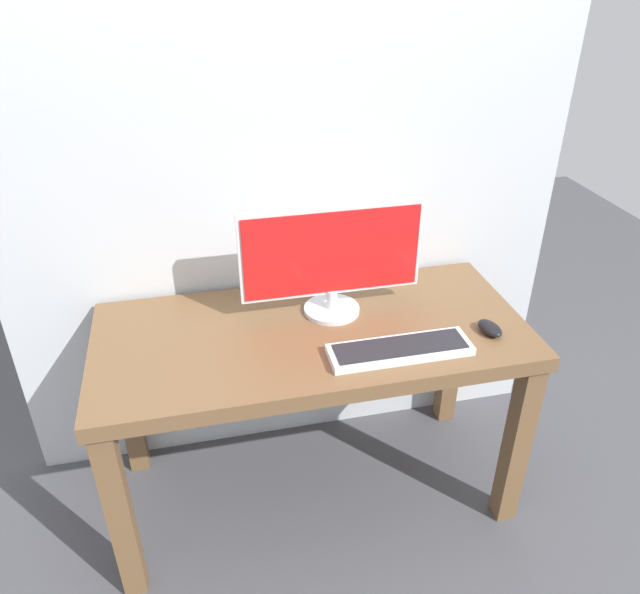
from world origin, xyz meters
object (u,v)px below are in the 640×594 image
desk (312,356)px  monitor (332,258)px  keyboard_primary (400,350)px  mouse (490,328)px

desk → monitor: 0.34m
monitor → keyboard_primary: monitor is taller
desk → keyboard_primary: bearing=-39.1°
desk → monitor: monitor is taller
mouse → keyboard_primary: bearing=177.5°
monitor → keyboard_primary: size_ratio=1.37×
keyboard_primary → mouse: (0.32, 0.04, 0.00)m
desk → keyboard_primary: size_ratio=3.17×
keyboard_primary → mouse: mouse is taller
desk → mouse: mouse is taller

